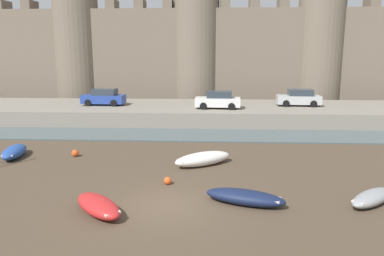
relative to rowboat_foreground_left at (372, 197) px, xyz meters
The scene contains 14 objects.
ground_plane 8.94m from the rowboat_foreground_left, behind, with size 160.00×160.00×0.00m, color #4C3D2D.
water_channel 15.92m from the rowboat_foreground_left, 124.01° to the left, with size 80.00×4.50×0.10m, color #47565B.
quay_road 22.31m from the rowboat_foreground_left, 113.54° to the left, with size 70.46×10.00×1.41m, color gray.
castle 32.37m from the rowboat_foreground_left, 106.39° to the left, with size 64.45×5.98×20.27m.
rowboat_foreground_left is the anchor object (origin of this frame).
rowboat_near_channel_left 5.54m from the rowboat_foreground_left, behind, with size 3.69×2.15×0.65m.
rowboat_midflat_right 20.41m from the rowboat_foreground_left, 161.82° to the left, with size 1.70×3.21×0.73m.
rowboat_foreground_centre 11.73m from the rowboat_foreground_left, behind, with size 2.92×3.02×0.68m.
rowboat_midflat_centre 9.20m from the rowboat_foreground_left, 144.62° to the left, with size 3.71×3.00×0.78m.
mooring_buoy_near_channel 9.40m from the rowboat_foreground_left, 167.78° to the left, with size 0.39×0.39×0.39m, color #E04C1E.
mooring_buoy_near_shore 17.04m from the rowboat_foreground_left, 156.63° to the left, with size 0.45×0.45×0.45m, color #E04C1E.
car_quay_east 26.81m from the rowboat_foreground_left, 131.06° to the left, with size 4.17×2.02×1.62m.
car_quay_centre_west 19.72m from the rowboat_foreground_left, 109.12° to the left, with size 4.17×2.02×1.62m.
car_quay_centre_east 20.79m from the rowboat_foreground_left, 86.16° to the left, with size 4.17×2.02×1.62m.
Camera 1 is at (1.88, -15.05, 6.51)m, focal length 35.00 mm.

